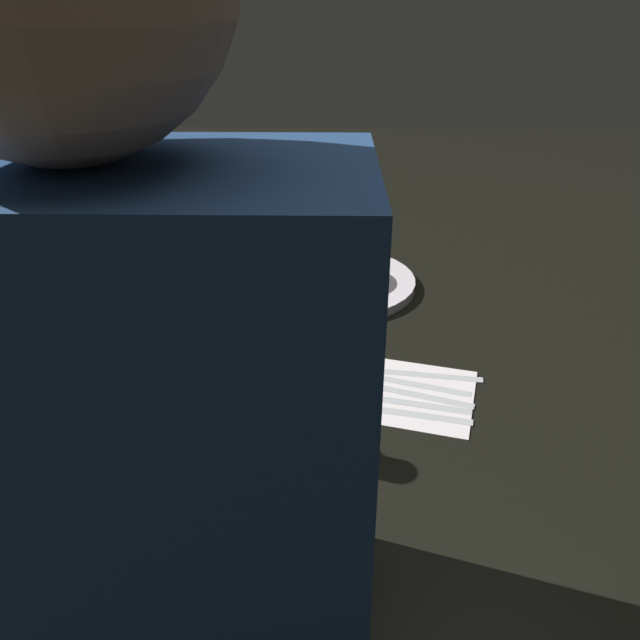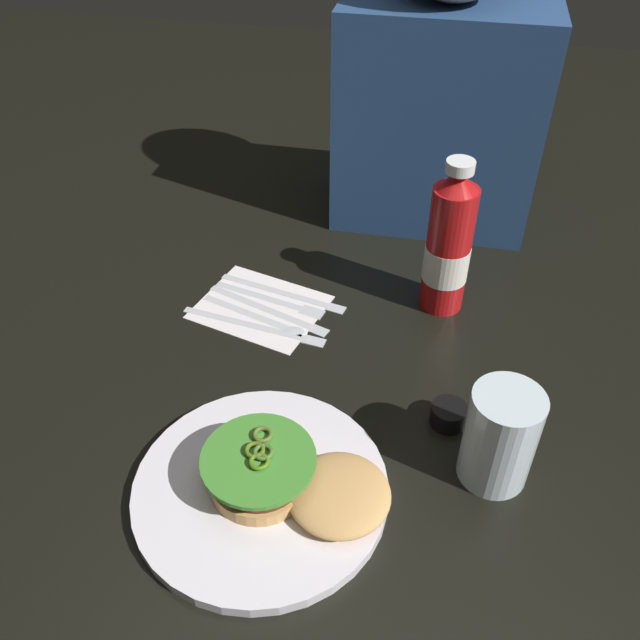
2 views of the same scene
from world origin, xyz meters
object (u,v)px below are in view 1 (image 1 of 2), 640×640
Objects in this scene: water_glass at (163,269)px; napkin at (399,392)px; condiment_cup at (193,318)px; steak_knife at (379,385)px; fork_utensil at (381,397)px; burger_sandwich at (309,267)px; diner_person at (106,342)px; ketchup_bottle at (165,343)px; butter_knife at (371,406)px; table_knife at (384,369)px; dinner_plate at (329,282)px; spoon_utensil at (381,376)px.

water_glass is 0.70× the size of napkin.
steak_knife is (-0.27, 0.16, -0.01)m from condiment_cup.
steak_knife is 1.11× the size of fork_utensil.
burger_sandwich reaches higher than steak_knife.
steak_knife is at bearing -19.62° from napkin.
burger_sandwich is 4.68× the size of condiment_cup.
burger_sandwich is 0.68m from diner_person.
ketchup_bottle reaches higher than butter_knife.
butter_knife is at bearing -172.99° from ketchup_bottle.
table_knife is 1.07× the size of butter_knife.
table_knife and butter_knife have the same top height.
burger_sandwich is at bearing -72.55° from steak_knife.
diner_person is (0.23, 0.32, 0.25)m from napkin.
diner_person is at bearing 98.83° from ketchup_bottle.
ketchup_bottle is at bearing 69.51° from burger_sandwich.
fork_utensil is at bearing 106.35° from burger_sandwich.
table_knife is (-0.33, 0.19, -0.06)m from water_glass.
spoon_utensil is at bearing 103.26° from dinner_plate.
steak_knife is (0.02, -0.01, 0.00)m from napkin.
burger_sandwich is 1.67× the size of water_glass.
ketchup_bottle is 0.25m from butter_knife.
steak_knife is 0.03m from fork_utensil.
butter_knife is (-0.31, 0.27, -0.06)m from water_glass.
fork_utensil is (-0.27, 0.19, -0.01)m from condiment_cup.
dinner_plate is at bearing -162.25° from water_glass.
burger_sandwich is 1.22× the size of spoon_utensil.
ketchup_bottle is 1.38× the size of spoon_utensil.
diner_person is (0.10, 0.64, 0.21)m from burger_sandwich.
dinner_plate is 2.29× the size of water_glass.
spoon_utensil is (0.01, 0.02, 0.00)m from table_knife.
ketchup_bottle is 0.31m from water_glass.
ketchup_bottle is (0.18, 0.38, 0.10)m from dinner_plate.
spoon_utensil is at bearing -158.83° from ketchup_bottle.
napkin is (-0.29, 0.17, -0.01)m from condiment_cup.
condiment_cup is at bearing -30.47° from napkin.
spoon_utensil is at bearing -99.98° from steak_knife.
water_glass is at bearing -77.93° from diner_person.
steak_knife and butter_knife have the same top height.
water_glass is at bearing -35.50° from steak_knife.
napkin is at bearing 149.53° from condiment_cup.
steak_knife is at bearing -121.65° from diner_person.
dinner_plate is 1.30× the size of table_knife.
condiment_cup is (-0.05, 0.07, -0.05)m from water_glass.
spoon_utensil is 0.47m from diner_person.
butter_knife is (0.02, 0.08, 0.00)m from table_knife.
table_knife is 1.29× the size of spoon_utensil.
ketchup_bottle is at bearing 11.18° from fork_utensil.
steak_knife is (0.01, 0.04, 0.00)m from table_knife.
water_glass is 0.40m from steak_knife.
water_glass is at bearing -34.51° from napkin.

